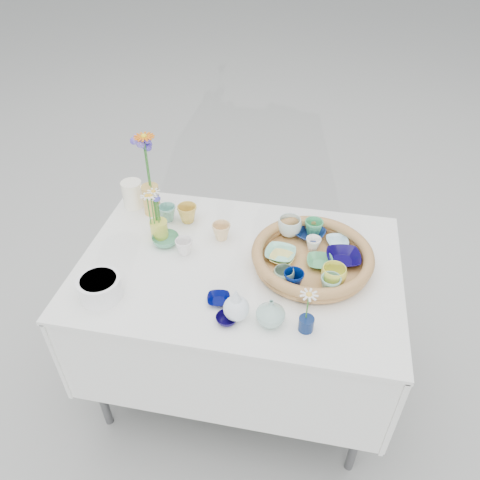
% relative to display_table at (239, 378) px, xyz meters
% --- Properties ---
extents(ground, '(80.00, 80.00, 0.00)m').
position_rel_display_table_xyz_m(ground, '(0.00, 0.00, 0.00)').
color(ground, '#9B9B91').
extents(display_table, '(1.26, 0.86, 0.77)m').
position_rel_display_table_xyz_m(display_table, '(0.00, 0.00, 0.00)').
color(display_table, white).
rests_on(display_table, ground).
extents(wicker_tray, '(0.47, 0.47, 0.08)m').
position_rel_display_table_xyz_m(wicker_tray, '(0.28, 0.05, 0.80)').
color(wicker_tray, brown).
rests_on(wicker_tray, display_table).
extents(tray_ceramic_0, '(0.16, 0.16, 0.03)m').
position_rel_display_table_xyz_m(tray_ceramic_0, '(0.26, 0.20, 0.80)').
color(tray_ceramic_0, navy).
rests_on(tray_ceramic_0, wicker_tray).
extents(tray_ceramic_1, '(0.15, 0.15, 0.03)m').
position_rel_display_table_xyz_m(tray_ceramic_1, '(0.40, 0.07, 0.80)').
color(tray_ceramic_1, '#09023D').
rests_on(tray_ceramic_1, wicker_tray).
extents(tray_ceramic_2, '(0.10, 0.10, 0.07)m').
position_rel_display_table_xyz_m(tray_ceramic_2, '(0.36, -0.06, 0.82)').
color(tray_ceramic_2, '#E8E04C').
rests_on(tray_ceramic_2, wicker_tray).
extents(tray_ceramic_3, '(0.11, 0.11, 0.02)m').
position_rel_display_table_xyz_m(tray_ceramic_3, '(0.31, 0.04, 0.80)').
color(tray_ceramic_3, '#489D61').
rests_on(tray_ceramic_3, wicker_tray).
extents(tray_ceramic_4, '(0.10, 0.10, 0.06)m').
position_rel_display_table_xyz_m(tray_ceramic_4, '(0.19, -0.09, 0.81)').
color(tray_ceramic_4, gray).
rests_on(tray_ceramic_4, wicker_tray).
extents(tray_ceramic_5, '(0.13, 0.13, 0.03)m').
position_rel_display_table_xyz_m(tray_ceramic_5, '(0.16, 0.05, 0.80)').
color(tray_ceramic_5, '#8ADDBD').
rests_on(tray_ceramic_5, wicker_tray).
extents(tray_ceramic_6, '(0.13, 0.13, 0.08)m').
position_rel_display_table_xyz_m(tray_ceramic_6, '(0.17, 0.20, 0.82)').
color(tray_ceramic_6, silver).
rests_on(tray_ceramic_6, wicker_tray).
extents(tray_ceramic_7, '(0.06, 0.06, 0.06)m').
position_rel_display_table_xyz_m(tray_ceramic_7, '(0.28, 0.12, 0.81)').
color(tray_ceramic_7, white).
rests_on(tray_ceramic_7, wicker_tray).
extents(tray_ceramic_8, '(0.11, 0.11, 0.02)m').
position_rel_display_table_xyz_m(tray_ceramic_8, '(0.37, 0.18, 0.79)').
color(tray_ceramic_8, '#B2E5F9').
rests_on(tray_ceramic_8, wicker_tray).
extents(tray_ceramic_9, '(0.08, 0.08, 0.07)m').
position_rel_display_table_xyz_m(tray_ceramic_9, '(0.22, -0.11, 0.82)').
color(tray_ceramic_9, '#001353').
rests_on(tray_ceramic_9, wicker_tray).
extents(tray_ceramic_10, '(0.11, 0.11, 0.02)m').
position_rel_display_table_xyz_m(tray_ceramic_10, '(0.16, 0.03, 0.79)').
color(tray_ceramic_10, '#FFE974').
rests_on(tray_ceramic_10, wicker_tray).
extents(tray_ceramic_11, '(0.08, 0.08, 0.07)m').
position_rel_display_table_xyz_m(tray_ceramic_11, '(0.36, -0.10, 0.82)').
color(tray_ceramic_11, '#77B39F').
rests_on(tray_ceramic_11, wicker_tray).
extents(tray_ceramic_12, '(0.10, 0.10, 0.07)m').
position_rel_display_table_xyz_m(tray_ceramic_12, '(0.27, 0.22, 0.82)').
color(tray_ceramic_12, '#41A86D').
rests_on(tray_ceramic_12, wicker_tray).
extents(loose_ceramic_0, '(0.11, 0.11, 0.08)m').
position_rel_display_table_xyz_m(loose_ceramic_0, '(-0.28, 0.23, 0.80)').
color(loose_ceramic_0, gold).
rests_on(loose_ceramic_0, display_table).
extents(loose_ceramic_1, '(0.10, 0.10, 0.07)m').
position_rel_display_table_xyz_m(loose_ceramic_1, '(-0.10, 0.14, 0.80)').
color(loose_ceramic_1, '#E8BF84').
rests_on(loose_ceramic_1, display_table).
extents(loose_ceramic_2, '(0.14, 0.14, 0.03)m').
position_rel_display_table_xyz_m(loose_ceramic_2, '(-0.32, 0.07, 0.78)').
color(loose_ceramic_2, '#4B936D').
rests_on(loose_ceramic_2, display_table).
extents(loose_ceramic_3, '(0.08, 0.08, 0.07)m').
position_rel_display_table_xyz_m(loose_ceramic_3, '(-0.23, 0.02, 0.80)').
color(loose_ceramic_3, white).
rests_on(loose_ceramic_3, display_table).
extents(loose_ceramic_4, '(0.10, 0.10, 0.02)m').
position_rel_display_table_xyz_m(loose_ceramic_4, '(-0.03, -0.21, 0.78)').
color(loose_ceramic_4, '#010545').
rests_on(loose_ceramic_4, display_table).
extents(loose_ceramic_5, '(0.09, 0.09, 0.07)m').
position_rel_display_table_xyz_m(loose_ceramic_5, '(-0.37, 0.23, 0.80)').
color(loose_ceramic_5, '#72B3A0').
rests_on(loose_ceramic_5, display_table).
extents(loose_ceramic_6, '(0.08, 0.08, 0.02)m').
position_rel_display_table_xyz_m(loose_ceramic_6, '(0.02, -0.30, 0.78)').
color(loose_ceramic_6, '#0A0336').
rests_on(loose_ceramic_6, display_table).
extents(fluted_bowl, '(0.19, 0.19, 0.08)m').
position_rel_display_table_xyz_m(fluted_bowl, '(-0.46, -0.27, 0.81)').
color(fluted_bowl, white).
rests_on(fluted_bowl, display_table).
extents(bud_vase_paleblue, '(0.10, 0.10, 0.14)m').
position_rel_display_table_xyz_m(bud_vase_paleblue, '(0.04, -0.28, 0.83)').
color(bud_vase_paleblue, white).
rests_on(bud_vase_paleblue, display_table).
extents(bud_vase_seafoam, '(0.12, 0.12, 0.10)m').
position_rel_display_table_xyz_m(bud_vase_seafoam, '(0.16, -0.28, 0.82)').
color(bud_vase_seafoam, '#9AC1B3').
rests_on(bud_vase_seafoam, display_table).
extents(bud_vase_cobalt, '(0.06, 0.06, 0.05)m').
position_rel_display_table_xyz_m(bud_vase_cobalt, '(0.29, -0.28, 0.79)').
color(bud_vase_cobalt, '#0A1D4A').
rests_on(bud_vase_cobalt, display_table).
extents(single_daisy, '(0.08, 0.08, 0.13)m').
position_rel_display_table_xyz_m(single_daisy, '(0.28, -0.28, 0.87)').
color(single_daisy, white).
rests_on(single_daisy, bud_vase_cobalt).
extents(tall_vase_yellow, '(0.09, 0.09, 0.14)m').
position_rel_display_table_xyz_m(tall_vase_yellow, '(-0.45, 0.27, 0.83)').
color(tall_vase_yellow, gold).
rests_on(tall_vase_yellow, display_table).
extents(gerbera, '(0.11, 0.11, 0.26)m').
position_rel_display_table_xyz_m(gerbera, '(-0.44, 0.26, 1.02)').
color(gerbera, orange).
rests_on(gerbera, tall_vase_yellow).
extents(hydrangea, '(0.10, 0.10, 0.27)m').
position_rel_display_table_xyz_m(hydrangea, '(-0.45, 0.27, 1.00)').
color(hydrangea, '#513DBF').
rests_on(hydrangea, tall_vase_yellow).
extents(white_pitcher, '(0.14, 0.10, 0.12)m').
position_rel_display_table_xyz_m(white_pitcher, '(-0.55, 0.30, 0.83)').
color(white_pitcher, white).
rests_on(white_pitcher, display_table).
extents(daisy_cup, '(0.09, 0.09, 0.08)m').
position_rel_display_table_xyz_m(daisy_cup, '(-0.36, 0.11, 0.80)').
color(daisy_cup, '#D0CE42').
rests_on(daisy_cup, display_table).
extents(daisy_posy, '(0.11, 0.11, 0.17)m').
position_rel_display_table_xyz_m(daisy_posy, '(-0.37, 0.10, 0.93)').
color(daisy_posy, white).
rests_on(daisy_posy, daisy_cup).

